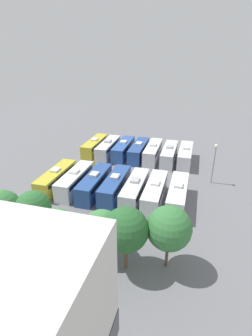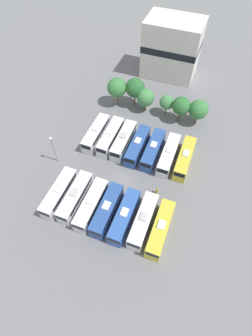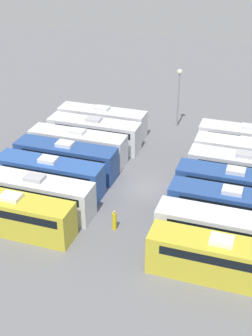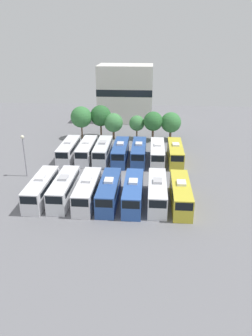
# 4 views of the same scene
# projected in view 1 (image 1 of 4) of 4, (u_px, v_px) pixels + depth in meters

# --- Properties ---
(ground_plane) EXTENTS (115.58, 115.58, 0.00)m
(ground_plane) POSITION_uv_depth(u_px,v_px,m) (128.00, 174.00, 48.53)
(ground_plane) COLOR slate
(bus_0) EXTENTS (2.52, 10.05, 3.42)m
(bus_0) POSITION_uv_depth(u_px,v_px,m) (185.00, 155.00, 52.54)
(bus_0) COLOR silver
(bus_0) RESTS_ON ground_plane
(bus_1) EXTENTS (2.52, 10.05, 3.42)m
(bus_1) POSITION_uv_depth(u_px,v_px,m) (169.00, 154.00, 53.07)
(bus_1) COLOR silver
(bus_1) RESTS_ON ground_plane
(bus_2) EXTENTS (2.52, 10.05, 3.42)m
(bus_2) POSITION_uv_depth(u_px,v_px,m) (153.00, 152.00, 54.27)
(bus_2) COLOR silver
(bus_2) RESTS_ON ground_plane
(bus_3) EXTENTS (2.52, 10.05, 3.42)m
(bus_3) POSITION_uv_depth(u_px,v_px,m) (139.00, 150.00, 54.96)
(bus_3) COLOR #284C93
(bus_3) RESTS_ON ground_plane
(bus_4) EXTENTS (2.52, 10.05, 3.42)m
(bus_4) POSITION_uv_depth(u_px,v_px,m) (123.00, 149.00, 55.84)
(bus_4) COLOR #2D56A8
(bus_4) RESTS_ON ground_plane
(bus_5) EXTENTS (2.52, 10.05, 3.42)m
(bus_5) POSITION_uv_depth(u_px,v_px,m) (108.00, 148.00, 56.29)
(bus_5) COLOR silver
(bus_5) RESTS_ON ground_plane
(bus_6) EXTENTS (2.52, 10.05, 3.42)m
(bus_6) POSITION_uv_depth(u_px,v_px,m) (95.00, 146.00, 57.38)
(bus_6) COLOR gold
(bus_6) RESTS_ON ground_plane
(bus_7) EXTENTS (2.52, 10.05, 3.42)m
(bus_7) POSITION_uv_depth(u_px,v_px,m) (178.00, 195.00, 38.32)
(bus_7) COLOR silver
(bus_7) RESTS_ON ground_plane
(bus_8) EXTENTS (2.52, 10.05, 3.42)m
(bus_8) POSITION_uv_depth(u_px,v_px,m) (155.00, 192.00, 38.96)
(bus_8) COLOR white
(bus_8) RESTS_ON ground_plane
(bus_9) EXTENTS (2.52, 10.05, 3.42)m
(bus_9) POSITION_uv_depth(u_px,v_px,m) (135.00, 189.00, 39.71)
(bus_9) COLOR silver
(bus_9) RESTS_ON ground_plane
(bus_10) EXTENTS (2.52, 10.05, 3.42)m
(bus_10) POSITION_uv_depth(u_px,v_px,m) (115.00, 185.00, 40.85)
(bus_10) COLOR #284C93
(bus_10) RESTS_ON ground_plane
(bus_11) EXTENTS (2.52, 10.05, 3.42)m
(bus_11) POSITION_uv_depth(u_px,v_px,m) (94.00, 183.00, 41.57)
(bus_11) COLOR #284C93
(bus_11) RESTS_ON ground_plane
(bus_12) EXTENTS (2.52, 10.05, 3.42)m
(bus_12) POSITION_uv_depth(u_px,v_px,m) (75.00, 180.00, 42.54)
(bus_12) COLOR white
(bus_12) RESTS_ON ground_plane
(bus_13) EXTENTS (2.52, 10.05, 3.42)m
(bus_13) POSITION_uv_depth(u_px,v_px,m) (56.00, 178.00, 43.08)
(bus_13) COLOR gold
(bus_13) RESTS_ON ground_plane
(worker_person) EXTENTS (0.36, 0.36, 1.78)m
(worker_person) POSITION_uv_depth(u_px,v_px,m) (94.00, 164.00, 50.47)
(worker_person) COLOR gold
(worker_person) RESTS_ON ground_plane
(light_pole) EXTENTS (0.60, 0.60, 7.03)m
(light_pole) POSITION_uv_depth(u_px,v_px,m) (215.00, 157.00, 43.38)
(light_pole) COLOR gray
(light_pole) RESTS_ON ground_plane
(tree_0) EXTENTS (4.61, 4.61, 7.18)m
(tree_0) POSITION_uv_depth(u_px,v_px,m) (169.00, 228.00, 26.01)
(tree_0) COLOR brown
(tree_0) RESTS_ON ground_plane
(tree_1) EXTENTS (4.61, 4.61, 7.21)m
(tree_1) POSITION_uv_depth(u_px,v_px,m) (126.00, 230.00, 25.76)
(tree_1) COLOR brown
(tree_1) RESTS_ON ground_plane
(tree_2) EXTENTS (4.15, 4.15, 5.74)m
(tree_2) POSITION_uv_depth(u_px,v_px,m) (102.00, 229.00, 27.89)
(tree_2) COLOR brown
(tree_2) RESTS_ON ground_plane
(tree_3) EXTENTS (3.39, 3.39, 5.26)m
(tree_3) POSITION_uv_depth(u_px,v_px,m) (57.00, 223.00, 28.93)
(tree_3) COLOR brown
(tree_3) RESTS_ON ground_plane
(tree_4) EXTENTS (4.14, 4.14, 6.39)m
(tree_4) POSITION_uv_depth(u_px,v_px,m) (33.00, 208.00, 30.32)
(tree_4) COLOR brown
(tree_4) RESTS_ON ground_plane
(tree_5) EXTENTS (4.39, 4.39, 6.18)m
(tree_5) POSITION_uv_depth(u_px,v_px,m) (2.00, 208.00, 30.90)
(tree_5) COLOR brown
(tree_5) RESTS_ON ground_plane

